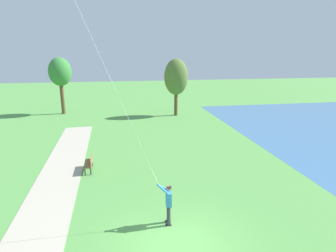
{
  "coord_description": "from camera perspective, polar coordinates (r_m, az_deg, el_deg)",
  "views": [
    {
      "loc": [
        -1.87,
        -8.87,
        6.95
      ],
      "look_at": [
        -0.03,
        1.68,
        4.12
      ],
      "focal_mm": 30.37,
      "sensor_mm": 36.0,
      "label": 1
    }
  ],
  "objects": [
    {
      "name": "walkway_path",
      "position": [
        13.35,
        -24.48,
        -18.01
      ],
      "size": [
        3.16,
        32.05,
        0.02
      ],
      "primitive_type": "cube",
      "rotation": [
        0.0,
        0.0,
        0.02
      ],
      "color": "#B7AD99",
      "rests_on": "ground"
    },
    {
      "name": "tree_treeline_left",
      "position": [
        34.12,
        -20.86,
        9.99
      ],
      "size": [
        2.47,
        2.4,
        6.3
      ],
      "color": "brown",
      "rests_on": "ground"
    },
    {
      "name": "tree_behind_path",
      "position": [
        31.17,
        1.64,
        9.72
      ],
      "size": [
        2.6,
        2.1,
        6.19
      ],
      "color": "brown",
      "rests_on": "ground"
    },
    {
      "name": "ground_plane",
      "position": [
        11.42,
        1.73,
        -22.68
      ],
      "size": [
        120.0,
        120.0,
        0.0
      ],
      "primitive_type": "plane",
      "color": "#569947"
    },
    {
      "name": "person_kite_flyer",
      "position": [
        11.94,
        0.02,
        -14.82
      ],
      "size": [
        0.62,
        0.52,
        1.83
      ],
      "color": "#232328",
      "rests_on": "ground"
    },
    {
      "name": "park_bench_near_walkway",
      "position": [
        17.73,
        -15.47,
        -7.05
      ],
      "size": [
        0.48,
        1.51,
        0.88
      ],
      "color": "olive",
      "rests_on": "ground"
    }
  ]
}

